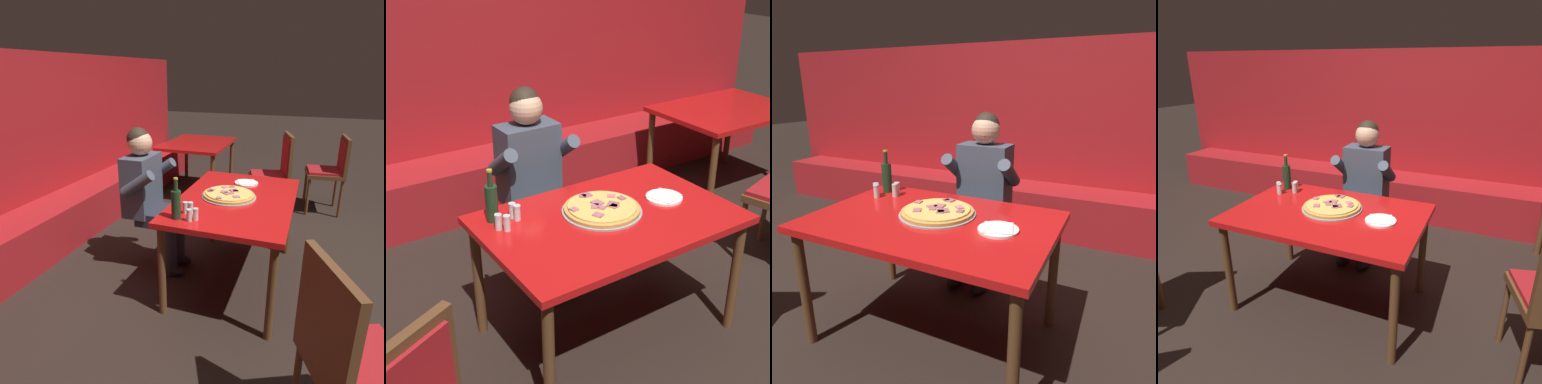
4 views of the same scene
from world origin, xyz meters
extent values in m
plane|color=black|center=(0.00, 0.00, 0.00)|extent=(24.00, 24.00, 0.00)
cube|color=#A3191E|center=(0.00, 2.18, 0.95)|extent=(6.80, 0.16, 1.90)
cube|color=#A3191E|center=(0.00, 1.86, 0.23)|extent=(6.46, 0.48, 0.46)
cylinder|color=brown|center=(-0.62, -0.39, 0.36)|extent=(0.06, 0.06, 0.71)
cylinder|color=brown|center=(0.62, -0.39, 0.36)|extent=(0.06, 0.06, 0.71)
cylinder|color=brown|center=(-0.62, 0.39, 0.36)|extent=(0.06, 0.06, 0.71)
cylinder|color=brown|center=(0.62, 0.39, 0.36)|extent=(0.06, 0.06, 0.71)
cube|color=red|center=(0.00, 0.00, 0.73)|extent=(1.35, 0.89, 0.04)
cylinder|color=#9E9EA3|center=(0.00, 0.06, 0.76)|extent=(0.44, 0.44, 0.01)
cylinder|color=#C69347|center=(0.00, 0.06, 0.77)|extent=(0.41, 0.41, 0.02)
cylinder|color=#E5BC5B|center=(0.00, 0.06, 0.78)|extent=(0.37, 0.37, 0.01)
cube|color=#B76670|center=(-0.08, -0.02, 0.79)|extent=(0.06, 0.07, 0.01)
cube|color=#B76670|center=(-0.15, 0.11, 0.79)|extent=(0.04, 0.05, 0.01)
cube|color=#A85B66|center=(-0.03, 0.21, 0.79)|extent=(0.05, 0.05, 0.01)
cube|color=#C6757A|center=(0.05, 0.02, 0.79)|extent=(0.06, 0.06, 0.01)
cube|color=#B76670|center=(-0.04, 0.07, 0.79)|extent=(0.07, 0.07, 0.01)
cube|color=#A85B66|center=(0.14, 0.07, 0.79)|extent=(0.04, 0.05, 0.01)
cube|color=#C6757A|center=(0.11, 0.13, 0.79)|extent=(0.06, 0.06, 0.01)
cube|color=#B76670|center=(-0.01, 0.10, 0.79)|extent=(0.06, 0.07, 0.01)
cube|color=#A85B66|center=(0.00, 0.21, 0.79)|extent=(0.06, 0.06, 0.01)
cube|color=#B76670|center=(-0.02, 0.04, 0.79)|extent=(0.05, 0.05, 0.01)
cube|color=#A85B66|center=(0.05, 0.04, 0.79)|extent=(0.09, 0.09, 0.01)
cylinder|color=white|center=(0.39, 0.00, 0.76)|extent=(0.21, 0.21, 0.01)
cube|color=white|center=(0.39, 0.00, 0.77)|extent=(0.19, 0.19, 0.01)
cylinder|color=#19381E|center=(-0.54, 0.30, 0.85)|extent=(0.07, 0.07, 0.20)
cylinder|color=#19381E|center=(-0.54, 0.30, 0.99)|extent=(0.03, 0.03, 0.08)
cylinder|color=#B29933|center=(-0.54, 0.30, 1.04)|extent=(0.03, 0.03, 0.01)
cylinder|color=silver|center=(-0.55, 0.20, 0.79)|extent=(0.04, 0.04, 0.07)
cylinder|color=#516B33|center=(-0.55, 0.20, 0.77)|extent=(0.03, 0.03, 0.04)
cylinder|color=silver|center=(-0.55, 0.20, 0.83)|extent=(0.04, 0.04, 0.01)
cylinder|color=silver|center=(-0.43, 0.27, 0.79)|extent=(0.04, 0.04, 0.07)
cylinder|color=#B23323|center=(-0.43, 0.27, 0.77)|extent=(0.03, 0.03, 0.04)
cylinder|color=silver|center=(-0.43, 0.27, 0.83)|extent=(0.04, 0.04, 0.01)
cylinder|color=silver|center=(-0.52, 0.17, 0.79)|extent=(0.04, 0.04, 0.07)
cylinder|color=#28231E|center=(-0.52, 0.17, 0.77)|extent=(0.03, 0.03, 0.04)
cylinder|color=silver|center=(-0.52, 0.17, 0.83)|extent=(0.04, 0.04, 0.01)
cylinder|color=silver|center=(-0.42, 0.24, 0.79)|extent=(0.04, 0.04, 0.07)
cylinder|color=silver|center=(-0.42, 0.24, 0.77)|extent=(0.03, 0.03, 0.04)
cylinder|color=silver|center=(-0.42, 0.24, 0.83)|extent=(0.04, 0.04, 0.01)
ellipsoid|color=black|center=(-0.13, 0.54, 0.04)|extent=(0.11, 0.24, 0.09)
ellipsoid|color=black|center=(0.07, 0.54, 0.04)|extent=(0.11, 0.24, 0.09)
cylinder|color=#282833|center=(-0.13, 0.54, 0.23)|extent=(0.11, 0.11, 0.43)
cylinder|color=#282833|center=(0.07, 0.54, 0.23)|extent=(0.11, 0.11, 0.43)
cube|color=#282833|center=(-0.03, 0.64, 0.51)|extent=(0.34, 0.40, 0.12)
cube|color=#424C5B|center=(-0.03, 0.84, 0.78)|extent=(0.38, 0.22, 0.52)
cylinder|color=#424C5B|center=(-0.25, 0.76, 0.86)|extent=(0.09, 0.30, 0.25)
cylinder|color=#424C5B|center=(0.19, 0.76, 0.86)|extent=(0.09, 0.30, 0.25)
sphere|color=#D6A884|center=(-0.03, 0.84, 1.15)|extent=(0.21, 0.21, 0.21)
sphere|color=#2D2319|center=(-0.03, 0.85, 1.18)|extent=(0.19, 0.19, 0.19)
cylinder|color=brown|center=(1.59, 0.17, 0.24)|extent=(0.04, 0.04, 0.47)
cylinder|color=brown|center=(1.22, 0.07, 0.24)|extent=(0.04, 0.04, 0.47)
cylinder|color=brown|center=(1.69, -0.20, 0.24)|extent=(0.04, 0.04, 0.47)
cylinder|color=brown|center=(1.32, -0.30, 0.24)|extent=(0.04, 0.04, 0.47)
cube|color=brown|center=(1.46, -0.06, 0.50)|extent=(0.54, 0.54, 0.05)
cube|color=#A3191E|center=(1.46, -0.06, 0.54)|extent=(0.50, 0.50, 0.03)
cube|color=brown|center=(1.51, -0.26, 0.78)|extent=(0.43, 0.16, 0.51)
cube|color=#A3191E|center=(1.50, -0.23, 0.78)|extent=(0.35, 0.12, 0.43)
cylinder|color=brown|center=(-0.96, -0.93, 0.23)|extent=(0.04, 0.04, 0.46)
cylinder|color=brown|center=(-1.12, -0.59, 0.23)|extent=(0.04, 0.04, 0.46)
cube|color=brown|center=(-1.21, -0.84, 0.49)|extent=(0.59, 0.59, 0.05)
cube|color=#A3191E|center=(-1.21, -0.84, 0.53)|extent=(0.54, 0.54, 0.03)
cube|color=brown|center=(-1.30, -0.66, 0.76)|extent=(0.41, 0.23, 0.50)
cube|color=#A3191E|center=(-1.28, -0.69, 0.76)|extent=(0.34, 0.18, 0.42)
cylinder|color=brown|center=(2.07, -0.48, 0.24)|extent=(0.04, 0.04, 0.47)
cylinder|color=brown|center=(1.69, -0.53, 0.24)|extent=(0.04, 0.04, 0.47)
cylinder|color=brown|center=(2.12, -0.86, 0.24)|extent=(0.04, 0.04, 0.47)
cylinder|color=brown|center=(1.74, -0.91, 0.24)|extent=(0.04, 0.04, 0.47)
cube|color=brown|center=(1.91, -0.70, 0.50)|extent=(0.49, 0.49, 0.05)
cube|color=#A3191E|center=(1.91, -0.70, 0.54)|extent=(0.45, 0.45, 0.03)
cube|color=brown|center=(1.93, -0.89, 0.75)|extent=(0.44, 0.09, 0.44)
cube|color=#A3191E|center=(1.93, -0.87, 0.75)|extent=(0.36, 0.07, 0.37)
cylinder|color=brown|center=(1.53, 0.66, 0.36)|extent=(0.06, 0.06, 0.71)
cylinder|color=brown|center=(2.57, 0.66, 0.36)|extent=(0.06, 0.06, 0.71)
cylinder|color=brown|center=(1.53, 1.41, 0.36)|extent=(0.06, 0.06, 0.71)
cylinder|color=brown|center=(2.57, 1.41, 0.36)|extent=(0.06, 0.06, 0.71)
cube|color=red|center=(2.05, 1.04, 0.73)|extent=(1.15, 0.87, 0.04)
camera|label=1|loc=(-2.54, -0.54, 1.71)|focal=32.00mm
camera|label=2|loc=(-1.53, -2.00, 2.10)|focal=50.00mm
camera|label=3|loc=(0.93, -1.51, 1.45)|focal=32.00mm
camera|label=4|loc=(1.03, -1.97, 1.74)|focal=32.00mm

